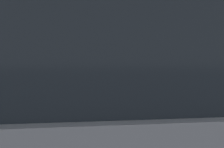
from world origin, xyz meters
The scene contains 4 objects.
parking_meter centered at (0.30, 0.29, 1.13)m, with size 0.16×0.17×1.41m.
pedestrian_at_meter centered at (0.94, 0.46, 1.11)m, with size 0.62×0.57×1.71m.
background_railing centered at (0.00, 2.70, 0.88)m, with size 24.06×0.06×1.06m.
backdrop_wall centered at (0.00, 5.83, 1.79)m, with size 32.00×0.50×3.58m, color gray.
Camera 1 is at (-0.33, -3.67, 1.31)m, focal length 74.17 mm.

